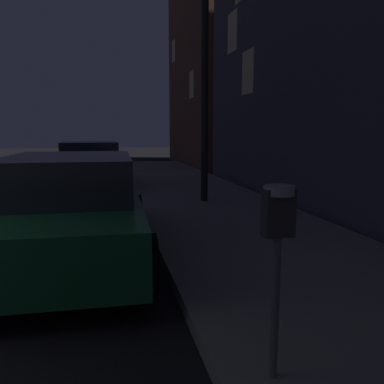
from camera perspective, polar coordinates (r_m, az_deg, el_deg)
The scene contains 6 objects.
sidewalk at distance 4.19m, azimuth 22.74°, elevation -15.46°, with size 3.20×36.00×0.15m, color slate.
parking_meter at distance 2.51m, azimuth 12.29°, elevation -6.00°, with size 0.19×0.19×1.27m.
car_green at distance 5.56m, azimuth -17.09°, elevation -2.26°, with size 2.13×4.38×1.43m.
car_silver at distance 12.42m, azimuth -14.64°, elevation 3.71°, with size 2.25×4.37×1.43m.
street_lamp at distance 9.32m, azimuth 1.90°, elevation 23.25°, with size 0.44×0.44×6.00m.
building_far at distance 21.85m, azimuth 7.11°, elevation 20.85°, with size 6.16×8.53×12.65m.
Camera 1 is at (3.32, -3.09, 1.75)m, focal length 36.73 mm.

